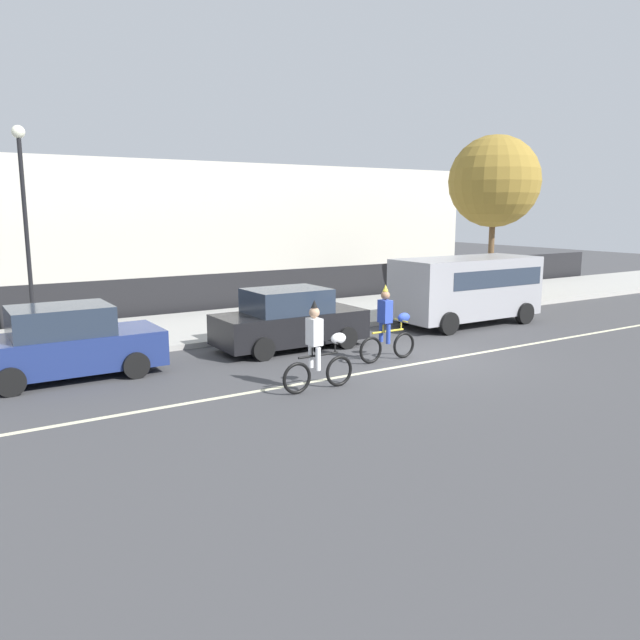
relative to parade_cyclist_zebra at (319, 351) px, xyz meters
The scene contains 13 objects.
ground_plane 3.80m from the parade_cyclist_zebra, 17.24° to the left, with size 80.00×80.00×0.00m, color #424244.
road_centre_line 3.69m from the parade_cyclist_zebra, ahead, with size 36.00×0.14×0.01m, color beige.
sidewalk_curb 8.42m from the parade_cyclist_zebra, 65.02° to the left, with size 60.00×5.00×0.15m, color #ADAAA3.
fence_line 11.08m from the parade_cyclist_zebra, 71.37° to the left, with size 40.00×0.08×1.40m, color black.
building_backdrop 19.74m from the parade_cyclist_zebra, 76.59° to the left, with size 28.00×8.00×5.75m, color beige.
parade_cyclist_zebra is the anchor object (origin of this frame).
parade_cyclist_cobalt 3.08m from the parade_cyclist_zebra, 23.77° to the left, with size 1.72×0.50×1.92m.
parked_van_grey 8.98m from the parade_cyclist_zebra, 25.04° to the left, with size 5.00×2.22×2.18m.
parked_car_navy 5.74m from the parade_cyclist_zebra, 138.21° to the left, with size 4.10×1.92×1.64m.
parked_car_black 4.01m from the parade_cyclist_zebra, 69.36° to the left, with size 4.10×1.92×1.64m.
street_lamp_post 10.27m from the parade_cyclist_zebra, 115.82° to the left, with size 0.36×0.36×5.86m.
street_tree_near_lamp 15.71m from the parade_cyclist_zebra, 29.67° to the left, with size 3.72×3.72×6.54m.
pedestrian_onlooker 14.13m from the parade_cyclist_zebra, 38.35° to the left, with size 0.32×0.20×1.62m.
Camera 1 is at (-10.26, -11.78, 3.77)m, focal length 35.00 mm.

